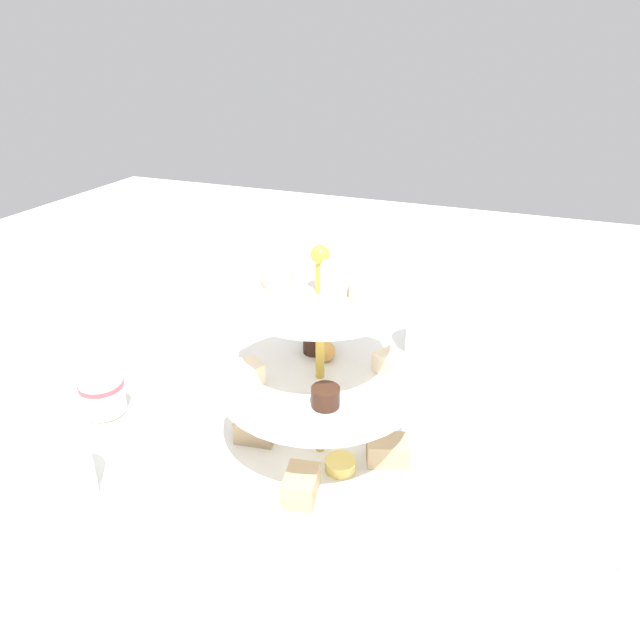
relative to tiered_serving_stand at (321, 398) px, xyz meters
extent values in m
plane|color=white|center=(0.00, 0.00, -0.08)|extent=(2.40, 2.40, 0.00)
cylinder|color=white|center=(0.00, 0.00, -0.08)|extent=(0.28, 0.28, 0.01)
cylinder|color=white|center=(0.00, 0.00, 0.02)|extent=(0.23, 0.23, 0.01)
cylinder|color=white|center=(0.00, 0.00, 0.13)|extent=(0.18, 0.18, 0.01)
cylinder|color=gold|center=(0.00, 0.00, 0.05)|extent=(0.01, 0.01, 0.26)
sphere|color=gold|center=(0.00, 0.00, 0.18)|extent=(0.02, 0.02, 0.02)
cube|color=tan|center=(-0.01, 0.08, -0.06)|extent=(0.05, 0.06, 0.03)
cube|color=tan|center=(-0.08, -0.01, -0.06)|extent=(0.05, 0.04, 0.03)
cube|color=tan|center=(0.01, -0.08, -0.06)|extent=(0.04, 0.05, 0.03)
cube|color=tan|center=(0.08, 0.01, -0.06)|extent=(0.06, 0.05, 0.03)
cylinder|color=#E5C660|center=(0.03, -0.03, -0.07)|extent=(0.04, 0.04, 0.01)
cylinder|color=#381E14|center=(-0.03, 0.05, 0.04)|extent=(0.03, 0.03, 0.02)
cylinder|color=#381E14|center=(0.03, -0.05, 0.04)|extent=(0.03, 0.03, 0.02)
cube|color=beige|center=(0.07, 0.04, 0.04)|extent=(0.04, 0.04, 0.02)
cube|color=beige|center=(-0.07, -0.04, 0.04)|extent=(0.04, 0.04, 0.02)
sphere|color=gold|center=(-0.01, 0.04, 0.04)|extent=(0.02, 0.02, 0.02)
cylinder|color=beige|center=(0.05, 0.00, 0.14)|extent=(0.03, 0.03, 0.02)
cylinder|color=beige|center=(-0.05, 0.00, 0.14)|extent=(0.03, 0.03, 0.02)
cylinder|color=white|center=(0.01, 0.01, 0.15)|extent=(0.04, 0.04, 0.04)
cube|color=silver|center=(-0.04, -0.03, 0.13)|extent=(0.09, 0.04, 0.00)
cube|color=silver|center=(0.04, -0.03, 0.13)|extent=(0.08, 0.05, 0.00)
cylinder|color=silver|center=(0.07, 0.28, -0.02)|extent=(0.07, 0.07, 0.13)
cylinder|color=silver|center=(-0.23, -0.17, -0.04)|extent=(0.06, 0.06, 0.08)
cylinder|color=white|center=(-0.30, -0.02, -0.08)|extent=(0.09, 0.09, 0.01)
cylinder|color=white|center=(-0.30, -0.02, -0.06)|extent=(0.06, 0.06, 0.04)
cylinder|color=#D14C56|center=(-0.30, -0.02, -0.04)|extent=(0.06, 0.06, 0.01)
cube|color=silver|center=(0.34, -0.03, -0.08)|extent=(0.04, 0.17, 0.00)
cube|color=silver|center=(-0.25, 0.22, -0.08)|extent=(0.11, 0.14, 0.00)
camera|label=1|loc=(0.20, -0.52, 0.38)|focal=32.39mm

